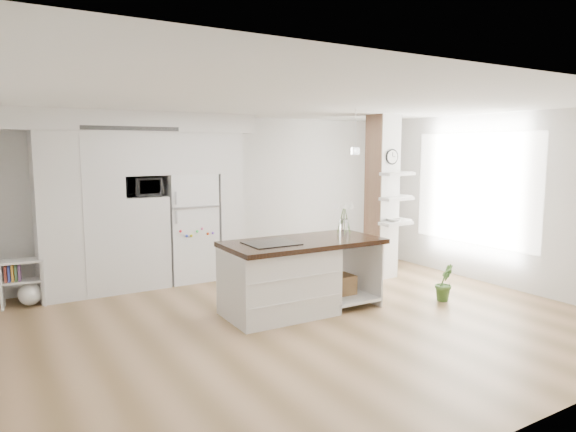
{
  "coord_description": "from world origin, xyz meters",
  "views": [
    {
      "loc": [
        -3.46,
        -5.24,
        2.16
      ],
      "look_at": [
        0.28,
        0.9,
        1.21
      ],
      "focal_mm": 32.0,
      "sensor_mm": 36.0,
      "label": 1
    }
  ],
  "objects_px": {
    "bookshelf": "(25,285)",
    "floor_plant_a": "(444,282)",
    "refrigerator": "(189,227)",
    "kitchen_island": "(287,276)"
  },
  "relations": [
    {
      "from": "kitchen_island",
      "to": "refrigerator",
      "type": "bearing_deg",
      "value": 102.34
    },
    {
      "from": "refrigerator",
      "to": "kitchen_island",
      "type": "xyz_separation_m",
      "value": [
        0.46,
        -2.33,
        -0.38
      ]
    },
    {
      "from": "refrigerator",
      "to": "floor_plant_a",
      "type": "distance_m",
      "value": 4.06
    },
    {
      "from": "bookshelf",
      "to": "refrigerator",
      "type": "bearing_deg",
      "value": 11.84
    },
    {
      "from": "refrigerator",
      "to": "bookshelf",
      "type": "height_order",
      "value": "refrigerator"
    },
    {
      "from": "bookshelf",
      "to": "floor_plant_a",
      "type": "relative_size",
      "value": 1.23
    },
    {
      "from": "floor_plant_a",
      "to": "refrigerator",
      "type": "bearing_deg",
      "value": 131.33
    },
    {
      "from": "refrigerator",
      "to": "floor_plant_a",
      "type": "relative_size",
      "value": 3.32
    },
    {
      "from": "kitchen_island",
      "to": "bookshelf",
      "type": "distance_m",
      "value": 3.62
    },
    {
      "from": "bookshelf",
      "to": "floor_plant_a",
      "type": "height_order",
      "value": "bookshelf"
    }
  ]
}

